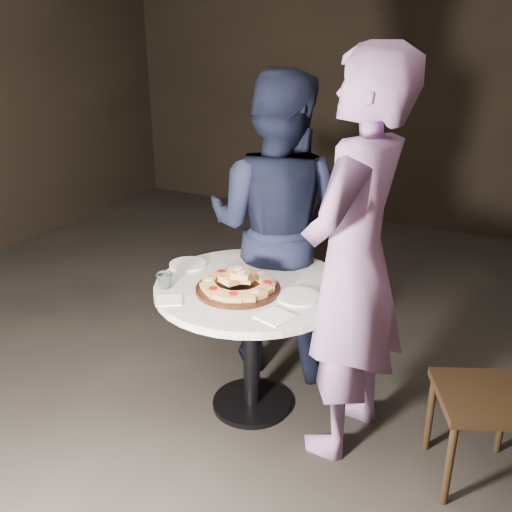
# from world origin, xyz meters

# --- Properties ---
(floor) EXTENTS (7.00, 7.00, 0.00)m
(floor) POSITION_xyz_m (0.00, 0.00, 0.00)
(floor) COLOR black
(floor) RESTS_ON ground
(table) EXTENTS (0.99, 0.99, 0.71)m
(table) POSITION_xyz_m (0.07, 0.13, 0.58)
(table) COLOR black
(table) RESTS_ON ground
(serving_board) EXTENTS (0.50, 0.50, 0.02)m
(serving_board) POSITION_xyz_m (0.05, 0.04, 0.72)
(serving_board) COLOR black
(serving_board) RESTS_ON table
(focaccia_pile) EXTENTS (0.36, 0.36, 0.10)m
(focaccia_pile) POSITION_xyz_m (0.04, 0.04, 0.76)
(focaccia_pile) COLOR tan
(focaccia_pile) RESTS_ON serving_board
(plate_left) EXTENTS (0.21, 0.21, 0.01)m
(plate_left) POSITION_xyz_m (-0.34, 0.19, 0.72)
(plate_left) COLOR white
(plate_left) RESTS_ON table
(plate_right) EXTENTS (0.27, 0.27, 0.01)m
(plate_right) POSITION_xyz_m (0.33, 0.09, 0.72)
(plate_right) COLOR white
(plate_right) RESTS_ON table
(water_glass) EXTENTS (0.11, 0.11, 0.08)m
(water_glass) POSITION_xyz_m (-0.28, -0.09, 0.75)
(water_glass) COLOR silver
(water_glass) RESTS_ON table
(napkin_near) EXTENTS (0.16, 0.16, 0.01)m
(napkin_near) POSITION_xyz_m (-0.19, -0.20, 0.72)
(napkin_near) COLOR white
(napkin_near) RESTS_ON table
(napkin_far) EXTENTS (0.17, 0.17, 0.01)m
(napkin_far) POSITION_xyz_m (0.32, -0.13, 0.72)
(napkin_far) COLOR white
(napkin_far) RESTS_ON table
(chair_far) EXTENTS (0.40, 0.42, 0.80)m
(chair_far) POSITION_xyz_m (-0.02, 1.10, 0.46)
(chair_far) COLOR black
(chair_far) RESTS_ON ground
(chair_right) EXTENTS (0.53, 0.53, 0.84)m
(chair_right) POSITION_xyz_m (1.27, 0.16, 0.49)
(chair_right) COLOR black
(chair_right) RESTS_ON ground
(diner_navy) EXTENTS (0.88, 0.72, 1.70)m
(diner_navy) POSITION_xyz_m (-0.02, 0.61, 0.85)
(diner_navy) COLOR black
(diner_navy) RESTS_ON ground
(diner_teal) EXTENTS (0.51, 0.72, 1.84)m
(diner_teal) POSITION_xyz_m (0.58, 0.12, 0.92)
(diner_teal) COLOR #816096
(diner_teal) RESTS_ON ground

